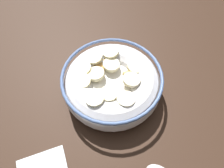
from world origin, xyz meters
TOP-DOWN VIEW (x-y plane):
  - ground_plane at (0.00, 0.00)cm, footprint 115.65×115.65cm
  - cereal_bowl at (0.01, 0.03)cm, footprint 18.88×18.88cm

SIDE VIEW (x-z plane):
  - ground_plane at x=0.00cm, z-range -2.00..0.00cm
  - cereal_bowl at x=0.01cm, z-range -0.07..6.65cm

